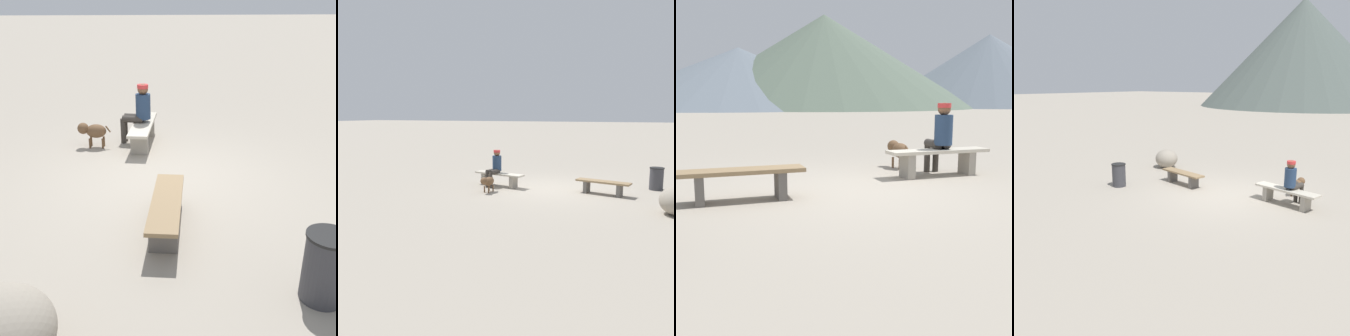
% 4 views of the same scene
% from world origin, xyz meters
% --- Properties ---
extents(ground, '(210.00, 210.00, 0.06)m').
position_xyz_m(ground, '(0.00, 0.00, -0.03)').
color(ground, '#9E9384').
extents(bench_left, '(1.74, 0.72, 0.44)m').
position_xyz_m(bench_left, '(-1.76, 0.18, 0.31)').
color(bench_left, '#605B56').
rests_on(bench_left, ground).
extents(bench_right, '(1.90, 0.76, 0.47)m').
position_xyz_m(bench_right, '(1.80, 0.27, 0.33)').
color(bench_right, gray).
rests_on(bench_right, ground).
extents(seated_person, '(0.43, 0.65, 1.29)m').
position_xyz_m(seated_person, '(1.92, 0.34, 0.75)').
color(seated_person, navy).
rests_on(seated_person, ground).
extents(dog, '(0.34, 0.70, 0.53)m').
position_xyz_m(dog, '(1.74, 1.33, 0.36)').
color(dog, brown).
rests_on(dog, ground).
extents(trash_bin, '(0.47, 0.47, 0.76)m').
position_xyz_m(trash_bin, '(-3.32, -1.24, 0.38)').
color(trash_bin, '#38383D').
rests_on(trash_bin, ground).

